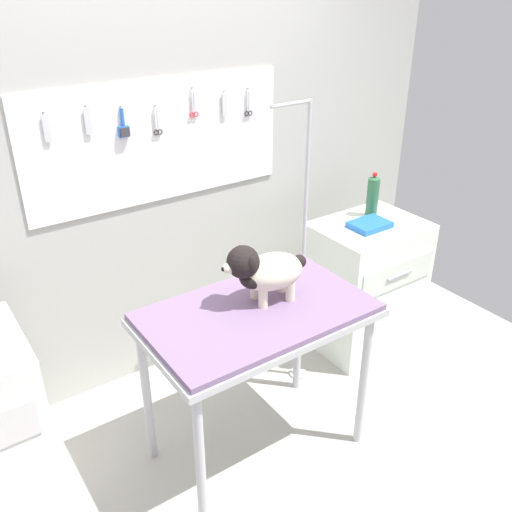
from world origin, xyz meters
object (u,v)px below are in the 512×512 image
Objects in this scene: soda_bottle at (373,196)px; cabinet_right at (365,284)px; grooming_table at (257,325)px; grooming_arm at (302,263)px; dog at (264,271)px.

cabinet_right is at bearing -134.65° from soda_bottle.
soda_bottle is at bearing 45.35° from cabinet_right.
grooming_arm is (0.55, 0.35, 0.01)m from grooming_table.
grooming_arm is 0.71m from cabinet_right.
cabinet_right is at bearing 19.52° from grooming_table.
dog reaches higher than cabinet_right.
dog is (-0.48, -0.31, 0.24)m from grooming_arm.
grooming_arm is 4.05× the size of dog.
dog is at bearing -158.45° from soda_bottle.
dog reaches higher than grooming_table.
soda_bottle is at bearing 21.55° from dog.
cabinet_right is (0.60, 0.06, -0.37)m from grooming_arm.
dog is at bearing -147.76° from grooming_arm.
soda_bottle is (1.18, 0.47, -0.04)m from dog.
grooming_arm reaches higher than cabinet_right.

